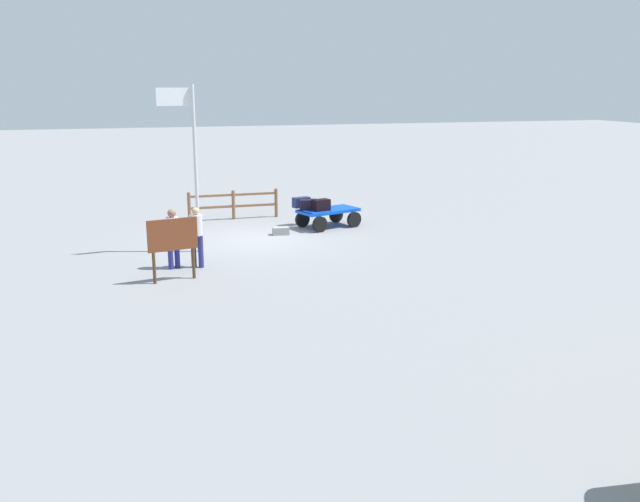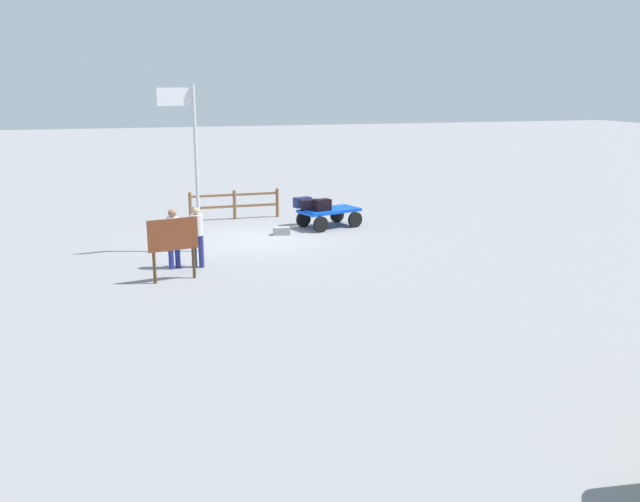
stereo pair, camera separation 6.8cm
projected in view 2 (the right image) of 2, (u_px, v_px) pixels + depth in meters
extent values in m
plane|color=gray|center=(262.00, 239.00, 21.71)|extent=(120.00, 120.00, 0.00)
cube|color=blue|center=(329.00, 210.00, 23.41)|extent=(2.28, 1.61, 0.10)
cube|color=blue|center=(306.00, 213.00, 22.87)|extent=(0.38, 0.94, 0.10)
cylinder|color=black|center=(321.00, 224.00, 22.66)|extent=(0.55, 0.28, 0.54)
cylinder|color=black|center=(303.00, 219.00, 23.51)|extent=(0.55, 0.28, 0.54)
cylinder|color=black|center=(355.00, 220.00, 23.46)|extent=(0.55, 0.28, 0.54)
cylinder|color=black|center=(337.00, 215.00, 24.30)|extent=(0.55, 0.28, 0.54)
cube|color=black|center=(310.00, 205.00, 23.25)|extent=(0.65, 0.46, 0.35)
cube|color=black|center=(322.00, 205.00, 23.07)|extent=(0.65, 0.51, 0.38)
cube|color=#1A244F|center=(302.00, 202.00, 23.68)|extent=(0.65, 0.44, 0.35)
cube|color=gray|center=(282.00, 231.00, 22.33)|extent=(0.58, 0.38, 0.25)
cylinder|color=navy|center=(201.00, 251.00, 18.27)|extent=(0.14, 0.14, 0.89)
cylinder|color=navy|center=(194.00, 251.00, 18.29)|extent=(0.14, 0.14, 0.89)
cylinder|color=silver|center=(196.00, 225.00, 18.11)|extent=(0.45, 0.45, 0.55)
sphere|color=tan|center=(196.00, 211.00, 18.02)|extent=(0.20, 0.20, 0.20)
cylinder|color=navy|center=(178.00, 253.00, 18.26)|extent=(0.14, 0.14, 0.79)
cylinder|color=navy|center=(171.00, 255.00, 18.13)|extent=(0.14, 0.14, 0.79)
cylinder|color=silver|center=(173.00, 228.00, 18.02)|extent=(0.43, 0.43, 0.61)
sphere|color=#94664F|center=(172.00, 213.00, 17.93)|extent=(0.22, 0.22, 0.22)
cylinder|color=silver|center=(197.00, 170.00, 19.56)|extent=(0.10, 0.10, 4.82)
cube|color=white|center=(174.00, 97.00, 18.92)|extent=(0.96, 0.18, 0.50)
cylinder|color=#4C3319|center=(194.00, 263.00, 17.27)|extent=(0.08, 0.08, 0.79)
cylinder|color=#4C3319|center=(154.00, 268.00, 16.80)|extent=(0.08, 0.08, 0.79)
cube|color=brown|center=(173.00, 234.00, 16.84)|extent=(1.25, 0.33, 0.80)
cylinder|color=brown|center=(277.00, 203.00, 25.26)|extent=(0.12, 0.12, 1.06)
cylinder|color=brown|center=(235.00, 205.00, 24.82)|extent=(0.12, 0.12, 1.06)
cylinder|color=brown|center=(190.00, 207.00, 24.37)|extent=(0.12, 0.12, 1.06)
cube|color=brown|center=(234.00, 195.00, 24.73)|extent=(3.20, 0.09, 0.08)
cube|color=brown|center=(235.00, 206.00, 24.83)|extent=(3.20, 0.09, 0.08)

